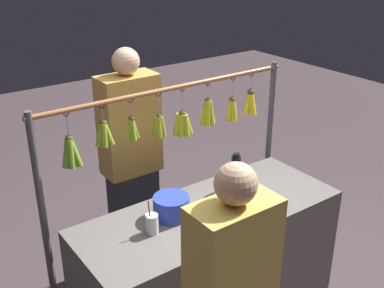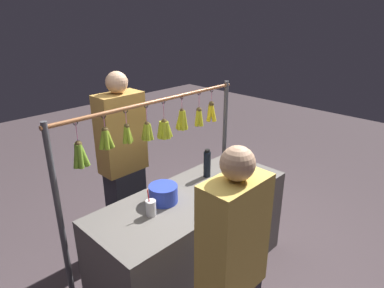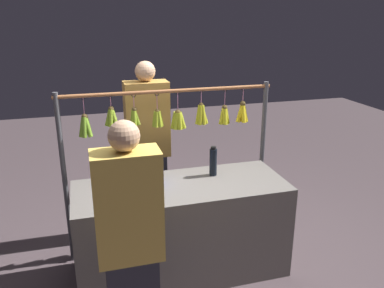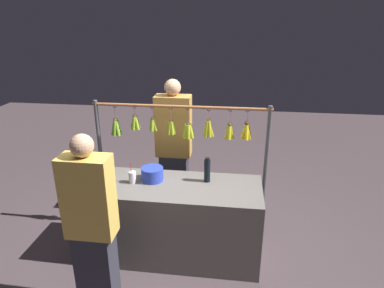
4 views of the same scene
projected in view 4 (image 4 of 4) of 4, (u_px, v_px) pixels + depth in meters
The scene contains 8 objects.
ground_plane at pixel (176, 252), 3.72m from camera, with size 12.00×12.00×0.00m, color #493C40.
market_counter at pixel (175, 220), 3.58m from camera, with size 1.76×0.69×0.82m, color #66605B.
display_rack at pixel (181, 140), 3.71m from camera, with size 1.92×0.13×1.57m.
water_bottle at pixel (207, 170), 3.47m from camera, with size 0.06×0.06×0.26m.
blue_bucket at pixel (152, 174), 3.51m from camera, with size 0.23×0.23×0.14m, color blue.
drink_cup at pixel (132, 177), 3.46m from camera, with size 0.08×0.08×0.21m.
vendor_person at pixel (174, 152), 4.14m from camera, with size 0.42×0.23×1.76m.
customer_person at pixel (92, 230), 2.74m from camera, with size 0.39×0.21×1.63m.
Camera 4 is at (-0.57, 3.00, 2.44)m, focal length 31.82 mm.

